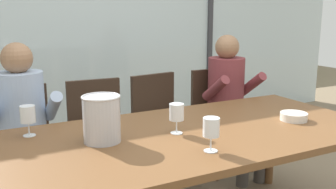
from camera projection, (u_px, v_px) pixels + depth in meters
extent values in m
plane|color=#847056|center=(133.00, 181.00, 3.29)|extent=(14.00, 14.00, 0.00)
cube|color=silver|center=(81.00, 21.00, 4.22)|extent=(7.41, 0.03, 2.60)
cube|color=#38383D|center=(210.00, 20.00, 4.96)|extent=(0.06, 0.06, 2.60)
cube|color=#477A38|center=(26.00, 33.00, 8.04)|extent=(13.41, 2.40, 1.90)
cube|color=brown|center=(196.00, 134.00, 2.27)|extent=(2.21, 1.09, 0.04)
cylinder|color=brown|center=(270.00, 144.00, 3.19)|extent=(0.07, 0.07, 0.69)
cube|color=#332319|center=(22.00, 152.00, 2.68)|extent=(0.47, 0.47, 0.03)
cube|color=#332319|center=(18.00, 114.00, 2.81)|extent=(0.42, 0.07, 0.42)
cylinder|color=#332319|center=(49.00, 169.00, 2.97)|extent=(0.04, 0.04, 0.45)
cube|color=#332319|center=(102.00, 140.00, 2.92)|extent=(0.46, 0.46, 0.03)
cube|color=#332319|center=(94.00, 106.00, 3.05)|extent=(0.42, 0.06, 0.42)
cylinder|color=#332319|center=(83.00, 184.00, 2.72)|extent=(0.04, 0.04, 0.45)
cylinder|color=#332319|center=(135.00, 175.00, 2.87)|extent=(0.04, 0.04, 0.45)
cylinder|color=#332319|center=(73.00, 165.00, 3.06)|extent=(0.04, 0.04, 0.45)
cylinder|color=#332319|center=(119.00, 157.00, 3.21)|extent=(0.04, 0.04, 0.45)
cube|color=#332319|center=(167.00, 129.00, 3.19)|extent=(0.50, 0.50, 0.03)
cube|color=#332319|center=(153.00, 98.00, 3.30)|extent=(0.42, 0.09, 0.42)
cylinder|color=#332319|center=(161.00, 169.00, 2.98)|extent=(0.04, 0.04, 0.45)
cylinder|color=#332319|center=(199.00, 158.00, 3.20)|extent=(0.04, 0.04, 0.45)
cylinder|color=#332319|center=(135.00, 154.00, 3.28)|extent=(0.04, 0.04, 0.45)
cylinder|color=#332319|center=(172.00, 145.00, 3.50)|extent=(0.04, 0.04, 0.45)
cube|color=#332319|center=(223.00, 120.00, 3.46)|extent=(0.44, 0.44, 0.03)
cube|color=#332319|center=(211.00, 91.00, 3.59)|extent=(0.42, 0.04, 0.42)
cylinder|color=#332319|center=(217.00, 155.00, 3.26)|extent=(0.04, 0.04, 0.45)
cylinder|color=#332319|center=(252.00, 148.00, 3.44)|extent=(0.04, 0.04, 0.45)
cylinder|color=#332319|center=(193.00, 142.00, 3.59)|extent=(0.04, 0.04, 0.45)
cylinder|color=#332319|center=(227.00, 136.00, 3.76)|extent=(0.04, 0.04, 0.45)
cylinder|color=#9EB2D1|center=(21.00, 110.00, 2.65)|extent=(0.32, 0.32, 0.52)
sphere|color=#936B4C|center=(17.00, 58.00, 2.58)|extent=(0.21, 0.21, 0.21)
cube|color=#47423D|center=(14.00, 157.00, 2.49)|extent=(0.14, 0.40, 0.13)
cube|color=#47423D|center=(43.00, 152.00, 2.58)|extent=(0.14, 0.40, 0.13)
cylinder|color=#9EB2D1|center=(53.00, 106.00, 2.63)|extent=(0.08, 0.33, 0.26)
cylinder|color=brown|center=(226.00, 87.00, 3.43)|extent=(0.33, 0.33, 0.52)
sphere|color=#936B4C|center=(227.00, 47.00, 3.35)|extent=(0.21, 0.21, 0.21)
cube|color=#47423D|center=(230.00, 122.00, 3.27)|extent=(0.14, 0.40, 0.13)
cube|color=#47423D|center=(247.00, 120.00, 3.35)|extent=(0.14, 0.40, 0.13)
cylinder|color=#47423D|center=(243.00, 159.00, 3.15)|extent=(0.10, 0.10, 0.47)
cylinder|color=#47423D|center=(261.00, 155.00, 3.23)|extent=(0.10, 0.10, 0.47)
cylinder|color=brown|center=(216.00, 88.00, 3.24)|extent=(0.09, 0.33, 0.26)
cylinder|color=brown|center=(252.00, 85.00, 3.40)|extent=(0.09, 0.33, 0.26)
cylinder|color=#B7B7BC|center=(102.00, 119.00, 2.06)|extent=(0.20, 0.20, 0.25)
torus|color=silver|center=(101.00, 97.00, 2.03)|extent=(0.21, 0.21, 0.01)
cylinder|color=silver|center=(294.00, 117.00, 2.48)|extent=(0.17, 0.17, 0.05)
cylinder|color=silver|center=(177.00, 133.00, 2.22)|extent=(0.07, 0.07, 0.00)
cylinder|color=silver|center=(177.00, 126.00, 2.22)|extent=(0.01, 0.01, 0.07)
cylinder|color=silver|center=(177.00, 112.00, 2.20)|extent=(0.08, 0.08, 0.09)
cylinder|color=silver|center=(29.00, 135.00, 2.18)|extent=(0.07, 0.07, 0.00)
cylinder|color=silver|center=(29.00, 129.00, 2.17)|extent=(0.01, 0.01, 0.07)
cylinder|color=silver|center=(28.00, 114.00, 2.15)|extent=(0.08, 0.08, 0.09)
cylinder|color=#560C1E|center=(28.00, 119.00, 2.16)|extent=(0.07, 0.07, 0.04)
cylinder|color=silver|center=(211.00, 151.00, 1.94)|extent=(0.07, 0.07, 0.00)
cylinder|color=silver|center=(211.00, 143.00, 1.93)|extent=(0.01, 0.01, 0.07)
cylinder|color=silver|center=(211.00, 127.00, 1.91)|extent=(0.08, 0.08, 0.09)
cylinder|color=#560C1E|center=(211.00, 132.00, 1.92)|extent=(0.07, 0.07, 0.04)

